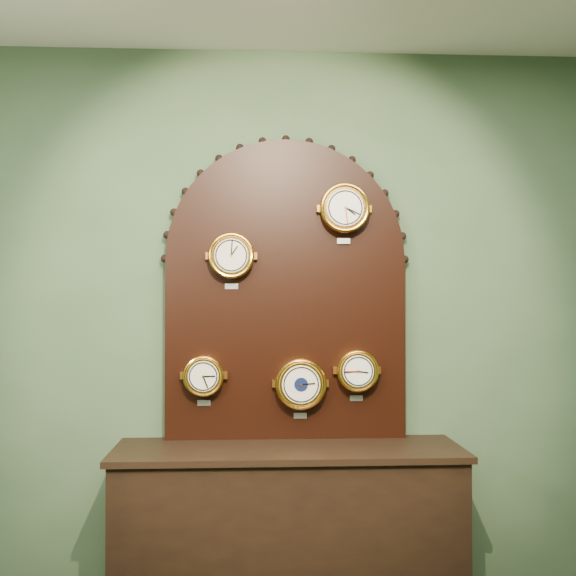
{
  "coord_description": "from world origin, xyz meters",
  "views": [
    {
      "loc": [
        -0.18,
        -1.12,
        1.52
      ],
      "look_at": [
        0.0,
        2.25,
        1.58
      ],
      "focal_mm": 44.36,
      "sensor_mm": 36.0,
      "label": 1
    }
  ],
  "objects": [
    {
      "name": "barometer",
      "position": [
        0.07,
        2.38,
        1.11
      ],
      "size": [
        0.25,
        0.08,
        0.3
      ],
      "color": "gold",
      "rests_on": "display_board"
    },
    {
      "name": "display_board",
      "position": [
        0.0,
        2.45,
        1.63
      ],
      "size": [
        1.26,
        0.06,
        1.53
      ],
      "color": "black",
      "rests_on": "shop_counter"
    },
    {
      "name": "hygrometer",
      "position": [
        -0.41,
        2.38,
        1.15
      ],
      "size": [
        0.2,
        0.08,
        0.25
      ],
      "color": "gold",
      "rests_on": "display_board"
    },
    {
      "name": "shop_counter",
      "position": [
        0.0,
        2.23,
        0.4
      ],
      "size": [
        1.6,
        0.5,
        0.8
      ],
      "primitive_type": "cube",
      "color": "black",
      "rests_on": "ground_plane"
    },
    {
      "name": "roman_clock",
      "position": [
        -0.27,
        2.38,
        1.74
      ],
      "size": [
        0.23,
        0.08,
        0.28
      ],
      "color": "gold",
      "rests_on": "display_board"
    },
    {
      "name": "arabic_clock",
      "position": [
        0.29,
        2.38,
        1.98
      ],
      "size": [
        0.25,
        0.08,
        0.3
      ],
      "color": "gold",
      "rests_on": "display_board"
    },
    {
      "name": "wall_back",
      "position": [
        0.0,
        2.5,
        1.4
      ],
      "size": [
        4.0,
        0.0,
        4.0
      ],
      "primitive_type": "plane",
      "rotation": [
        1.57,
        0.0,
        0.0
      ],
      "color": "#425D40",
      "rests_on": "ground"
    },
    {
      "name": "tide_clock",
      "position": [
        0.35,
        2.38,
        1.17
      ],
      "size": [
        0.21,
        0.08,
        0.26
      ],
      "color": "gold",
      "rests_on": "display_board"
    }
  ]
}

